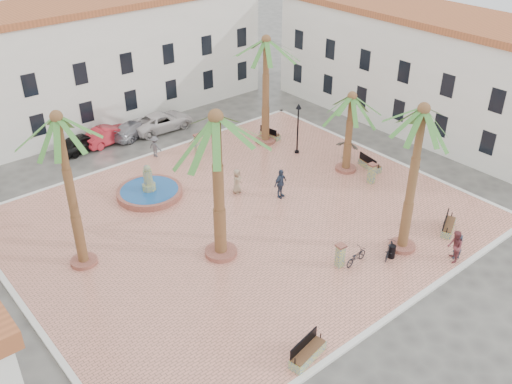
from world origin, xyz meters
TOP-DOWN VIEW (x-y plane):
  - ground at (0.00, 0.00)m, footprint 120.00×120.00m
  - plaza at (0.00, 0.00)m, footprint 26.00×22.00m
  - kerb_n at (0.00, 11.00)m, footprint 26.30×0.30m
  - kerb_s at (0.00, -11.00)m, footprint 26.30×0.30m
  - kerb_e at (13.00, 0.00)m, footprint 0.30×22.30m
  - kerb_w at (-13.00, 0.00)m, footprint 0.30×22.30m
  - building_north at (-0.00, 19.99)m, footprint 30.40×7.40m
  - building_east at (19.99, 2.00)m, footprint 7.40×26.40m
  - fountain at (-2.89, 5.94)m, footprint 4.17×4.17m
  - palm_nw at (-9.22, 2.05)m, footprint 4.60×4.60m
  - palm_sw at (-3.14, -1.99)m, footprint 5.69×5.69m
  - palm_s at (4.90, -7.93)m, footprint 4.75×4.75m
  - palm_e at (9.27, 0.25)m, footprint 4.67×4.67m
  - palm_ne at (7.94, 7.22)m, footprint 5.02×5.02m
  - bench_s at (-4.78, -10.38)m, footprint 2.07×0.96m
  - bench_se at (8.28, -8.59)m, footprint 1.93×1.30m
  - bench_e at (10.70, -0.66)m, footprint 0.88×1.93m
  - bench_ne at (8.66, 7.51)m, footprint 0.76×1.76m
  - lamppost_s at (6.88, -6.73)m, footprint 0.47×0.47m
  - lamppost_e at (8.49, 4.32)m, footprint 0.42×0.42m
  - bollard_se at (1.05, -6.83)m, footprint 0.53×0.53m
  - bollard_n at (2.86, 8.74)m, footprint 0.60×0.60m
  - bollard_e at (9.21, -2.05)m, footprint 0.53×0.53m
  - litter_bin at (3.74, -8.12)m, footprint 0.39×0.39m
  - cyclist_a at (6.33, -10.40)m, footprint 0.67×0.57m
  - bicycle_a at (1.88, -7.22)m, footprint 1.66×0.72m
  - cyclist_b at (6.01, -10.40)m, footprint 1.14×1.13m
  - bicycle_b at (3.68, -7.99)m, footprint 1.62×1.06m
  - pedestrian_fountain_a at (1.61, 2.62)m, footprint 0.95×0.80m
  - pedestrian_fountain_b at (3.37, 0.45)m, footprint 1.20×0.67m
  - pedestrian_north at (0.28, 10.40)m, footprint 0.88×1.14m
  - pedestrian_east at (10.67, 1.43)m, footprint 1.07×1.71m
  - car_black at (-3.22, 14.92)m, footprint 4.05×2.00m
  - car_red at (-1.10, 14.91)m, footprint 4.28×2.04m
  - car_silver at (0.99, 14.75)m, footprint 4.55×3.06m
  - car_white at (3.30, 14.43)m, footprint 5.12×2.45m

SIDE VIEW (x-z plane):
  - ground at x=0.00m, z-range 0.00..0.00m
  - plaza at x=0.00m, z-range 0.00..0.15m
  - kerb_n at x=0.00m, z-range 0.00..0.16m
  - kerb_s at x=0.00m, z-range 0.00..0.16m
  - kerb_e at x=13.00m, z-range 0.00..0.16m
  - kerb_w at x=-13.00m, z-range 0.00..0.16m
  - bench_ne at x=8.66m, z-range -0.05..0.85m
  - bench_e at x=10.70m, z-range -0.06..0.92m
  - bench_se at x=8.28m, z-range -0.06..0.92m
  - fountain at x=-2.89m, z-range -0.64..1.52m
  - bench_s at x=-4.78m, z-range -0.08..0.97m
  - litter_bin at x=3.74m, z-range 0.15..0.91m
  - bicycle_a at x=1.88m, z-range 0.15..1.00m
  - car_silver at x=0.99m, z-range 0.00..1.23m
  - bicycle_b at x=3.68m, z-range 0.15..1.10m
  - car_black at x=-3.22m, z-range 0.00..1.33m
  - car_red at x=-1.10m, z-range 0.00..1.35m
  - car_white at x=3.30m, z-range 0.00..1.41m
  - bollard_se at x=1.05m, z-range 0.17..1.51m
  - bollard_e at x=9.21m, z-range 0.17..1.57m
  - cyclist_a at x=6.33m, z-range 0.15..1.71m
  - pedestrian_north at x=0.28m, z-range 0.15..1.71m
  - bollard_n at x=2.86m, z-range 0.18..1.70m
  - pedestrian_fountain_a at x=1.61m, z-range 0.15..1.80m
  - pedestrian_east at x=10.67m, z-range 0.15..1.91m
  - cyclist_b at x=6.01m, z-range 0.15..2.00m
  - pedestrian_fountain_b at x=3.37m, z-range 0.15..2.09m
  - lamppost_e at x=8.49m, z-range 0.83..4.65m
  - lamppost_s at x=6.88m, z-range 0.92..5.24m
  - building_east at x=19.99m, z-range 0.02..9.02m
  - building_north at x=0.00m, z-range 0.02..9.52m
  - palm_e at x=9.27m, z-range 1.95..7.65m
  - palm_ne at x=7.94m, z-range 3.01..11.13m
  - palm_sw at x=-3.14m, z-range 3.05..11.50m
  - palm_s at x=4.90m, z-range 3.25..11.80m
  - palm_nw at x=-9.22m, z-range 3.35..12.06m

